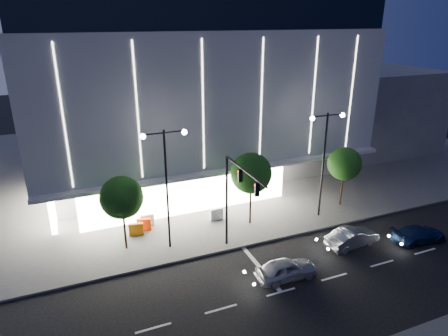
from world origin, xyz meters
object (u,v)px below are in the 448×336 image
tree_mid (251,175)px  barrier_d (217,214)px  car_lead (286,269)px  tree_left (122,200)px  barrier_c (136,229)px  car_third (419,234)px  barrier_a (144,224)px  street_lamp_east (324,150)px  barrier_b (147,220)px  traffic_mast (235,191)px  tree_right (344,165)px  street_lamp_west (166,173)px  car_second (352,237)px

tree_mid → barrier_d: size_ratio=5.59×
tree_mid → car_lead: tree_mid is taller
tree_left → barrier_c: 3.86m
car_third → barrier_a: car_third is taller
street_lamp_east → car_third: (4.62, -6.25, -5.34)m
tree_mid → barrier_a: 9.29m
barrier_b → car_third: bearing=-27.4°
traffic_mast → tree_left: 7.95m
tree_right → barrier_b: 17.41m
street_lamp_west → car_lead: (6.00, -6.38, -5.26)m
car_lead → car_second: bearing=-75.3°
barrier_a → barrier_d: bearing=13.2°
car_third → barrier_d: (-12.94, 8.82, 0.04)m
tree_right → barrier_c: size_ratio=5.01×
street_lamp_west → car_third: (17.62, -6.25, -5.34)m
tree_mid → tree_left: bearing=-180.0°
street_lamp_west → car_second: street_lamp_west is taller
street_lamp_east → tree_right: 3.81m
street_lamp_west → barrier_d: (4.68, 2.57, -5.31)m
car_lead → barrier_d: bearing=9.7°
street_lamp_east → car_lead: bearing=-137.6°
tree_left → car_second: (15.53, -5.83, -3.34)m
street_lamp_east → barrier_c: 16.09m
tree_mid → car_third: 13.38m
car_second → car_third: size_ratio=1.00×
street_lamp_west → tree_left: 3.69m
tree_right → street_lamp_east: bearing=-161.4°
barrier_b → tree_mid: bearing=-17.8°
car_second → barrier_a: bearing=54.3°
barrier_d → car_third: bearing=-35.5°
street_lamp_west → barrier_a: (-1.24, 3.11, -5.31)m
street_lamp_west → tree_mid: (7.03, 1.02, -1.62)m
car_second → barrier_a: size_ratio=3.85×
barrier_b → car_lead: bearing=-54.8°
car_second → traffic_mast: bearing=70.1°
car_lead → car_third: (11.62, 0.13, -0.08)m
tree_mid → tree_right: bearing=-0.0°
traffic_mast → street_lamp_west: 4.89m
tree_left → car_second: tree_left is taller
barrier_c → car_third: bearing=-13.1°
car_second → barrier_c: size_ratio=3.85×
barrier_d → car_lead: bearing=-82.9°
tree_left → tree_mid: 10.00m
street_lamp_west → car_lead: bearing=-46.8°
tree_mid → barrier_a: tree_mid is taller
tree_left → car_lead: size_ratio=1.41×
tree_mid → car_lead: size_ratio=1.51×
tree_left → street_lamp_west: bearing=-18.9°
tree_left → tree_right: size_ratio=1.04×
traffic_mast → tree_mid: (3.03, 3.68, -0.69)m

